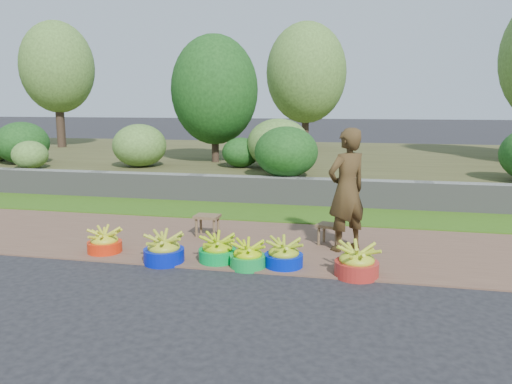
% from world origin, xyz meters
% --- Properties ---
extents(ground_plane, '(120.00, 120.00, 0.00)m').
position_xyz_m(ground_plane, '(0.00, 0.00, 0.00)').
color(ground_plane, '#232326').
rests_on(ground_plane, ground).
extents(dirt_shoulder, '(80.00, 2.50, 0.02)m').
position_xyz_m(dirt_shoulder, '(0.00, 1.25, 0.01)').
color(dirt_shoulder, brown).
rests_on(dirt_shoulder, ground).
extents(grass_verge, '(80.00, 1.50, 0.04)m').
position_xyz_m(grass_verge, '(0.00, 3.25, 0.02)').
color(grass_verge, '#355F14').
rests_on(grass_verge, ground).
extents(retaining_wall, '(80.00, 0.35, 0.55)m').
position_xyz_m(retaining_wall, '(0.00, 4.10, 0.28)').
color(retaining_wall, slate).
rests_on(retaining_wall, ground).
extents(earth_bank, '(80.00, 10.00, 0.50)m').
position_xyz_m(earth_bank, '(0.00, 9.00, 0.25)').
color(earth_bank, '#454523').
rests_on(earth_bank, ground).
extents(basin_a, '(0.46, 0.46, 0.34)m').
position_xyz_m(basin_a, '(-2.26, 0.37, 0.15)').
color(basin_a, red).
rests_on(basin_a, ground).
extents(basin_b, '(0.51, 0.51, 0.38)m').
position_xyz_m(basin_b, '(-1.32, 0.16, 0.17)').
color(basin_b, '#0416A9').
rests_on(basin_b, ground).
extents(basin_c, '(0.48, 0.48, 0.36)m').
position_xyz_m(basin_c, '(-0.67, 0.32, 0.16)').
color(basin_c, '#009537').
rests_on(basin_c, ground).
extents(basin_d, '(0.45, 0.45, 0.33)m').
position_xyz_m(basin_d, '(-0.24, 0.19, 0.15)').
color(basin_d, '#109137').
rests_on(basin_d, ground).
extents(basin_e, '(0.48, 0.48, 0.35)m').
position_xyz_m(basin_e, '(0.19, 0.29, 0.16)').
color(basin_e, '#001AB6').
rests_on(basin_e, ground).
extents(basin_f, '(0.51, 0.51, 0.38)m').
position_xyz_m(basin_f, '(1.07, 0.15, 0.17)').
color(basin_f, '#A6251E').
rests_on(basin_f, ground).
extents(stool_left, '(0.37, 0.29, 0.32)m').
position_xyz_m(stool_left, '(-1.16, 1.45, 0.28)').
color(stool_left, brown).
rests_on(stool_left, dirt_shoulder).
extents(stool_right, '(0.41, 0.36, 0.30)m').
position_xyz_m(stool_right, '(0.68, 1.35, 0.26)').
color(stool_right, brown).
rests_on(stool_right, dirt_shoulder).
extents(vendor_woman, '(0.72, 0.70, 1.66)m').
position_xyz_m(vendor_woman, '(0.90, 1.16, 0.85)').
color(vendor_woman, black).
rests_on(vendor_woman, dirt_shoulder).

